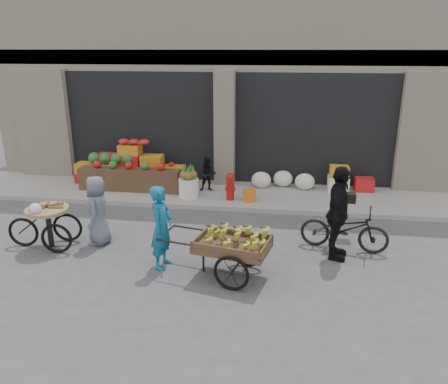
# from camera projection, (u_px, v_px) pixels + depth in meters

# --- Properties ---
(ground) EXTENTS (80.00, 80.00, 0.00)m
(ground) POSITION_uv_depth(u_px,v_px,m) (186.00, 268.00, 8.03)
(ground) COLOR #424244
(ground) RESTS_ON ground
(sidewalk) EXTENTS (18.00, 2.20, 0.12)m
(sidewalk) POSITION_uv_depth(u_px,v_px,m) (220.00, 194.00, 11.86)
(sidewalk) COLOR gray
(sidewalk) RESTS_ON ground
(building) EXTENTS (14.00, 6.45, 7.00)m
(building) POSITION_uv_depth(u_px,v_px,m) (238.00, 63.00, 14.51)
(building) COLOR beige
(building) RESTS_ON ground
(fruit_display) EXTENTS (3.10, 1.12, 1.24)m
(fruit_display) POSITION_uv_depth(u_px,v_px,m) (134.00, 167.00, 12.27)
(fruit_display) COLOR red
(fruit_display) RESTS_ON sidewalk
(pineapple_bin) EXTENTS (0.52, 0.52, 0.50)m
(pineapple_bin) POSITION_uv_depth(u_px,v_px,m) (189.00, 188.00, 11.39)
(pineapple_bin) COLOR silver
(pineapple_bin) RESTS_ON sidewalk
(fire_hydrant) EXTENTS (0.22, 0.22, 0.71)m
(fire_hydrant) POSITION_uv_depth(u_px,v_px,m) (230.00, 185.00, 11.16)
(fire_hydrant) COLOR #A5140F
(fire_hydrant) RESTS_ON sidewalk
(orange_bucket) EXTENTS (0.32, 0.32, 0.30)m
(orange_bucket) POSITION_uv_depth(u_px,v_px,m) (249.00, 196.00, 11.12)
(orange_bucket) COLOR orange
(orange_bucket) RESTS_ON sidewalk
(right_bay_goods) EXTENTS (3.35, 0.60, 0.70)m
(right_bay_goods) POSITION_uv_depth(u_px,v_px,m) (317.00, 180.00, 11.96)
(right_bay_goods) COLOR silver
(right_bay_goods) RESTS_ON sidewalk
(seated_person) EXTENTS (0.51, 0.43, 0.93)m
(seated_person) POSITION_uv_depth(u_px,v_px,m) (208.00, 174.00, 11.84)
(seated_person) COLOR black
(seated_person) RESTS_ON sidewalk
(banana_cart) EXTENTS (2.26, 1.28, 0.89)m
(banana_cart) POSITION_uv_depth(u_px,v_px,m) (230.00, 243.00, 7.56)
(banana_cart) COLOR #523824
(banana_cart) RESTS_ON ground
(vendor_woman) EXTENTS (0.45, 0.61, 1.56)m
(vendor_woman) POSITION_uv_depth(u_px,v_px,m) (162.00, 227.00, 7.86)
(vendor_woman) COLOR #115C82
(vendor_woman) RESTS_ON ground
(tricycle_cart) EXTENTS (1.45, 0.92, 0.95)m
(tricycle_cart) POSITION_uv_depth(u_px,v_px,m) (48.00, 221.00, 8.73)
(tricycle_cart) COLOR #9E7F51
(tricycle_cart) RESTS_ON ground
(vendor_grey) EXTENTS (0.55, 0.76, 1.44)m
(vendor_grey) POSITION_uv_depth(u_px,v_px,m) (98.00, 210.00, 8.86)
(vendor_grey) COLOR slate
(vendor_grey) RESTS_ON ground
(bicycle) EXTENTS (1.80, 0.91, 0.90)m
(bicycle) POSITION_uv_depth(u_px,v_px,m) (344.00, 228.00, 8.65)
(bicycle) COLOR black
(bicycle) RESTS_ON ground
(cyclist) EXTENTS (0.64, 1.13, 1.82)m
(cyclist) POSITION_uv_depth(u_px,v_px,m) (338.00, 214.00, 8.16)
(cyclist) COLOR black
(cyclist) RESTS_ON ground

